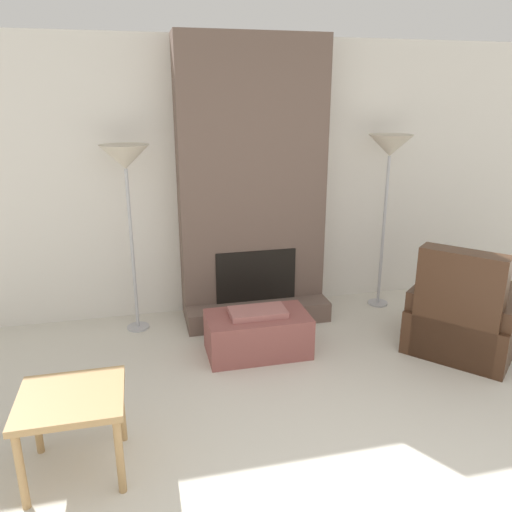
{
  "coord_description": "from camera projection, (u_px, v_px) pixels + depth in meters",
  "views": [
    {
      "loc": [
        -1.04,
        -1.42,
        2.07
      ],
      "look_at": [
        0.0,
        2.93,
        0.64
      ],
      "focal_mm": 35.0,
      "sensor_mm": 36.0,
      "label": 1
    }
  ],
  "objects": [
    {
      "name": "side_table",
      "position": [
        72.0,
        407.0,
        2.77
      ],
      "size": [
        0.57,
        0.53,
        0.5
      ],
      "color": "tan",
      "rests_on": "ground_plane"
    },
    {
      "name": "fireplace",
      "position": [
        252.0,
        191.0,
        4.67
      ],
      "size": [
        1.37,
        0.61,
        2.6
      ],
      "color": "brown",
      "rests_on": "ground_plane"
    },
    {
      "name": "armchair",
      "position": [
        463.0,
        320.0,
        4.21
      ],
      "size": [
        1.2,
        1.19,
        0.95
      ],
      "rotation": [
        0.0,
        0.0,
        2.29
      ],
      "color": "#422819",
      "rests_on": "ground_plane"
    },
    {
      "name": "ottoman",
      "position": [
        258.0,
        333.0,
        4.18
      ],
      "size": [
        0.85,
        0.47,
        0.4
      ],
      "color": "#8C4C47",
      "rests_on": "ground_plane"
    },
    {
      "name": "floor_lamp_left",
      "position": [
        125.0,
        164.0,
        4.22
      ],
      "size": [
        0.42,
        0.42,
        1.69
      ],
      "color": "#ADADB2",
      "rests_on": "ground_plane"
    },
    {
      "name": "floor_lamp_right",
      "position": [
        390.0,
        152.0,
        4.75
      ],
      "size": [
        0.42,
        0.42,
        1.73
      ],
      "color": "#ADADB2",
      "rests_on": "ground_plane"
    },
    {
      "name": "wall_back",
      "position": [
        247.0,
        180.0,
        4.85
      ],
      "size": [
        6.89,
        0.06,
        2.6
      ],
      "primitive_type": "cube",
      "color": "silver",
      "rests_on": "ground_plane"
    }
  ]
}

